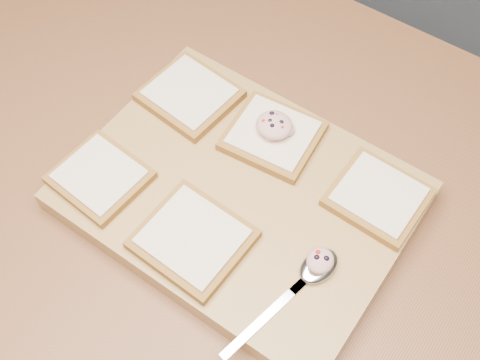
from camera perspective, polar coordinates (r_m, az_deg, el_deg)
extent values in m
cube|color=slate|center=(1.27, 8.08, -15.37)|extent=(1.90, 0.75, 0.84)
cube|color=brown|center=(0.85, 11.70, -6.58)|extent=(2.00, 0.80, 0.06)
cube|color=#A37746|center=(0.82, 0.00, -1.48)|extent=(0.44, 0.33, 0.04)
cube|color=brown|center=(0.90, -4.79, 7.98)|extent=(0.13, 0.13, 0.01)
cube|color=#F6DFBB|center=(0.89, -4.83, 8.35)|extent=(0.12, 0.11, 0.00)
cube|color=brown|center=(0.85, 3.14, 4.19)|extent=(0.13, 0.12, 0.01)
cube|color=#F6DFBB|center=(0.84, 3.17, 4.54)|extent=(0.12, 0.11, 0.00)
cube|color=brown|center=(0.82, 12.95, -1.60)|extent=(0.12, 0.11, 0.01)
cube|color=#F6DFBB|center=(0.81, 13.06, -1.30)|extent=(0.10, 0.09, 0.00)
cube|color=brown|center=(0.83, -13.12, 0.25)|extent=(0.12, 0.11, 0.01)
cube|color=#F6DFBB|center=(0.83, -13.23, 0.55)|extent=(0.10, 0.10, 0.00)
cube|color=brown|center=(0.77, -4.48, -5.64)|extent=(0.13, 0.12, 0.01)
cube|color=#F6DFBB|center=(0.76, -4.53, -5.33)|extent=(0.12, 0.11, 0.00)
ellipsoid|color=tan|center=(0.83, 3.28, 5.21)|extent=(0.05, 0.05, 0.02)
sphere|color=black|center=(0.83, 3.94, 5.45)|extent=(0.01, 0.01, 0.01)
sphere|color=black|center=(0.83, 3.04, 6.27)|extent=(0.01, 0.01, 0.01)
sphere|color=black|center=(0.82, 3.08, 5.13)|extent=(0.01, 0.01, 0.01)
sphere|color=black|center=(0.83, 2.88, 5.58)|extent=(0.01, 0.01, 0.01)
sphere|color=#A5140C|center=(0.82, 4.00, 4.97)|extent=(0.01, 0.01, 0.01)
sphere|color=#A5140C|center=(0.83, 3.50, 6.09)|extent=(0.01, 0.01, 0.01)
sphere|color=#A5140C|center=(0.83, 2.26, 5.59)|extent=(0.01, 0.01, 0.01)
ellipsoid|color=silver|center=(0.76, 7.48, -8.08)|extent=(0.05, 0.06, 0.01)
cube|color=silver|center=(0.75, 5.94, -9.64)|extent=(0.02, 0.04, 0.00)
cube|color=silver|center=(0.73, 2.54, -12.77)|extent=(0.04, 0.14, 0.00)
ellipsoid|color=tan|center=(0.74, 7.62, -7.59)|extent=(0.03, 0.04, 0.02)
sphere|color=black|center=(0.74, 8.18, -7.38)|extent=(0.01, 0.01, 0.01)
sphere|color=black|center=(0.73, 7.29, -7.31)|extent=(0.01, 0.01, 0.01)
sphere|color=#A5140C|center=(0.74, 7.41, -6.84)|extent=(0.01, 0.01, 0.01)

